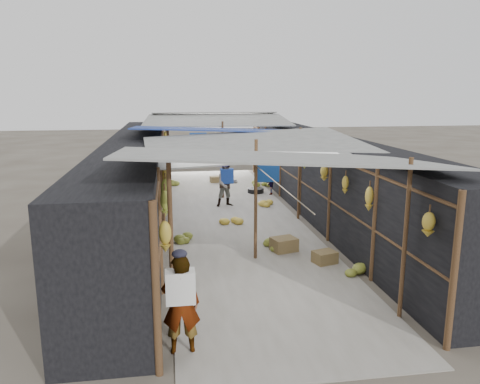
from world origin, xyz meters
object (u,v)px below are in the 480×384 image
crate_near (284,245)px  shopper_blue (227,184)px  vendor_seated (270,183)px  vendor_elderly (181,304)px  black_basin (256,191)px

crate_near → shopper_blue: 4.55m
crate_near → vendor_seated: size_ratio=0.63×
shopper_blue → vendor_elderly: bearing=-109.4°
black_basin → shopper_blue: bearing=-125.2°
crate_near → vendor_seated: 5.97m
vendor_seated → black_basin: bearing=-125.4°
crate_near → black_basin: crate_near is taller
vendor_elderly → shopper_blue: size_ratio=1.00×
vendor_elderly → shopper_blue: (1.68, 8.32, 0.00)m
vendor_elderly → shopper_blue: bearing=-100.0°
black_basin → vendor_elderly: vendor_elderly is taller
black_basin → crate_near: bearing=-94.8°
crate_near → black_basin: (0.52, 6.25, -0.07)m
vendor_seated → crate_near: bearing=-5.6°
crate_near → vendor_seated: vendor_seated is taller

